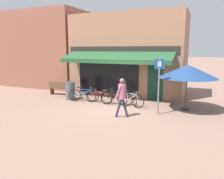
# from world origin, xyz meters

# --- Properties ---
(ground_plane) EXTENTS (160.00, 160.00, 0.00)m
(ground_plane) POSITION_xyz_m (0.00, 0.00, 0.00)
(ground_plane) COLOR #846656
(shop_front) EXTENTS (7.48, 4.42, 5.21)m
(shop_front) POSITION_xyz_m (-0.80, 4.54, 2.60)
(shop_front) COLOR #9E7056
(shop_front) RESTS_ON ground_plane
(neighbour_building) EXTENTS (7.14, 4.00, 5.88)m
(neighbour_building) POSITION_xyz_m (-8.31, 5.06, 2.94)
(neighbour_building) COLOR #8E5647
(neighbour_building) RESTS_ON ground_plane
(bike_rack_rail) EXTENTS (3.41, 0.04, 0.57)m
(bike_rack_rail) POSITION_xyz_m (-0.77, 1.21, 0.47)
(bike_rack_rail) COLOR #47494F
(bike_rack_rail) RESTS_ON ground_plane
(bicycle_blue) EXTENTS (1.68, 0.79, 0.84)m
(bicycle_blue) POSITION_xyz_m (-2.25, 1.12, 0.37)
(bicycle_blue) COLOR black
(bicycle_blue) RESTS_ON ground_plane
(bicycle_red) EXTENTS (1.65, 0.52, 0.80)m
(bicycle_red) POSITION_xyz_m (-1.27, 1.07, 0.35)
(bicycle_red) COLOR black
(bicycle_red) RESTS_ON ground_plane
(bicycle_black) EXTENTS (1.83, 0.52, 0.89)m
(bicycle_black) POSITION_xyz_m (-0.19, 1.04, 0.39)
(bicycle_black) COLOR black
(bicycle_black) RESTS_ON ground_plane
(bicycle_silver) EXTENTS (1.67, 0.62, 0.85)m
(bicycle_silver) POSITION_xyz_m (0.59, 1.08, 0.37)
(bicycle_silver) COLOR black
(bicycle_silver) RESTS_ON ground_plane
(pedestrian_adult) EXTENTS (0.58, 0.53, 1.74)m
(pedestrian_adult) POSITION_xyz_m (0.85, -0.82, 1.08)
(pedestrian_adult) COLOR #282D47
(pedestrian_adult) RESTS_ON ground_plane
(litter_bin) EXTENTS (0.57, 0.57, 1.13)m
(litter_bin) POSITION_xyz_m (-3.20, 1.17, 0.57)
(litter_bin) COLOR #515459
(litter_bin) RESTS_ON ground_plane
(parking_sign) EXTENTS (0.44, 0.07, 2.60)m
(parking_sign) POSITION_xyz_m (2.23, 0.20, 1.58)
(parking_sign) COLOR slate
(parking_sign) RESTS_ON ground_plane
(cafe_parasol) EXTENTS (2.81, 2.81, 2.23)m
(cafe_parasol) POSITION_xyz_m (3.32, 1.57, 1.91)
(cafe_parasol) COLOR #4C3D2D
(cafe_parasol) RESTS_ON ground_plane
(park_bench) EXTENTS (1.64, 0.61, 0.87)m
(park_bench) POSITION_xyz_m (-4.52, 2.01, 0.46)
(park_bench) COLOR brown
(park_bench) RESTS_ON ground_plane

